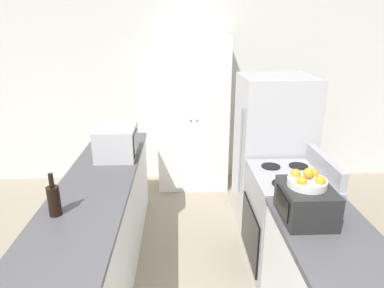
% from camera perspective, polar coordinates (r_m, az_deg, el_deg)
% --- Properties ---
extents(wall_back, '(7.00, 0.06, 2.60)m').
position_cam_1_polar(wall_back, '(4.83, -0.77, 9.05)').
color(wall_back, silver).
rests_on(wall_back, ground_plane).
extents(counter_left, '(0.60, 2.70, 0.91)m').
position_cam_1_polar(counter_left, '(3.21, -14.85, -13.44)').
color(counter_left, silver).
rests_on(counter_left, ground_plane).
extents(pantry_cabinet, '(0.93, 0.54, 2.04)m').
position_cam_1_polar(pantry_cabinet, '(4.58, 0.13, 4.94)').
color(pantry_cabinet, white).
rests_on(pantry_cabinet, ground_plane).
extents(stove, '(0.66, 0.76, 1.07)m').
position_cam_1_polar(stove, '(3.30, 15.44, -12.10)').
color(stove, '#9E9EA3').
rests_on(stove, ground_plane).
extents(refrigerator, '(0.76, 0.72, 1.66)m').
position_cam_1_polar(refrigerator, '(3.84, 13.19, -1.38)').
color(refrigerator, '#B7B7BC').
rests_on(refrigerator, ground_plane).
extents(microwave, '(0.38, 0.45, 0.30)m').
position_cam_1_polar(microwave, '(3.42, -12.44, 0.30)').
color(microwave, '#B2B2B7').
rests_on(microwave, counter_left).
extents(wine_bottle, '(0.08, 0.08, 0.31)m').
position_cam_1_polar(wine_bottle, '(2.51, -22.03, -8.61)').
color(wine_bottle, black).
rests_on(wine_bottle, counter_left).
extents(toaster_oven, '(0.32, 0.40, 0.23)m').
position_cam_1_polar(toaster_oven, '(2.41, 18.43, -9.23)').
color(toaster_oven, black).
rests_on(toaster_oven, counter_right).
extents(fruit_bowl, '(0.25, 0.25, 0.12)m').
position_cam_1_polar(fruit_bowl, '(2.35, 18.66, -5.82)').
color(fruit_bowl, silver).
rests_on(fruit_bowl, toaster_oven).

